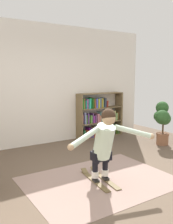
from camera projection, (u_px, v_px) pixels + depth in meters
name	position (u px, v px, depth m)	size (l,w,h in m)	color
ground_plane	(107.00, 179.00, 4.00)	(7.20, 7.20, 0.00)	brown
back_wall	(42.00, 85.00, 5.96)	(6.00, 0.10, 2.90)	silver
rug	(100.00, 181.00, 3.95)	(2.33, 1.73, 0.01)	gray
bookshelf	(98.00, 118.00, 6.73)	(1.37, 0.30, 1.21)	brown
potted_plant	(162.00, 119.00, 5.95)	(0.50, 0.49, 1.05)	brown
skis_pair	(99.00, 179.00, 3.97)	(0.38, 0.90, 0.07)	brown
person_skier	(105.00, 141.00, 3.72)	(1.42, 0.66, 1.12)	white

